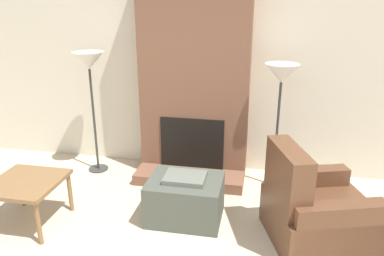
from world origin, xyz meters
TOP-DOWN VIEW (x-y plane):
  - wall_back at (0.00, 2.70)m, footprint 7.04×0.06m
  - fireplace at (0.00, 2.47)m, footprint 1.33×0.74m
  - ottoman at (0.11, 1.37)m, footprint 0.74×0.58m
  - armchair at (1.35, 1.24)m, footprint 1.11×1.06m
  - side_table at (-1.40, 0.98)m, footprint 0.65×0.67m
  - floor_lamp_left at (-1.26, 2.27)m, footprint 0.38×0.38m
  - floor_lamp_right at (1.02, 2.27)m, footprint 0.38×0.38m

SIDE VIEW (x-z plane):
  - ottoman at x=0.11m, z-range -0.02..0.47m
  - armchair at x=1.35m, z-range -0.19..0.76m
  - side_table at x=-1.40m, z-range 0.18..0.65m
  - fireplace at x=0.00m, z-range -0.07..2.53m
  - wall_back at x=0.00m, z-range 0.00..2.60m
  - floor_lamp_right at x=1.02m, z-range 0.56..2.04m
  - floor_lamp_left at x=-1.26m, z-range 0.59..2.14m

